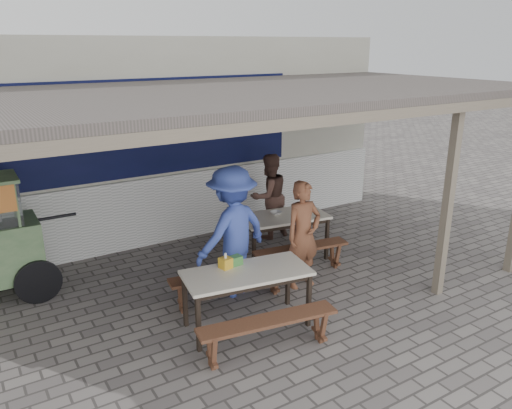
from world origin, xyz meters
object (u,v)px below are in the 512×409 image
at_px(table_left, 283,220).
at_px(table_right, 247,277).
at_px(tissue_box, 226,263).
at_px(bench_right_street, 268,327).
at_px(patron_wall_side, 269,196).
at_px(donation_box, 235,261).
at_px(bench_right_wall, 229,279).
at_px(bench_left_wall, 267,227).
at_px(condiment_jar, 301,209).
at_px(patron_right_table, 232,232).
at_px(patron_street_side, 303,235).
at_px(condiment_bowl, 276,213).
at_px(bench_left_street, 301,253).

distance_m(table_left, table_right, 2.14).
bearing_deg(tissue_box, bench_right_street, -85.36).
distance_m(table_right, patron_wall_side, 3.07).
relative_size(patron_wall_side, donation_box, 8.90).
relative_size(table_right, bench_right_street, 0.98).
bearing_deg(donation_box, bench_right_wall, 71.61).
bearing_deg(bench_left_wall, condiment_jar, -58.36).
bearing_deg(patron_right_table, patron_street_side, 147.10).
bearing_deg(donation_box, bench_left_wall, 47.76).
bearing_deg(bench_right_street, patron_wall_side, 65.85).
relative_size(patron_street_side, condiment_jar, 19.39).
relative_size(bench_left_wall, table_right, 0.94).
xyz_separation_m(table_left, bench_left_wall, (0.09, 0.62, -0.33)).
bearing_deg(condiment_bowl, donation_box, -138.56).
distance_m(condiment_jar, condiment_bowl, 0.43).
height_order(bench_right_street, donation_box, donation_box).
bearing_deg(condiment_jar, condiment_bowl, 165.66).
height_order(table_left, bench_right_street, table_left).
bearing_deg(patron_wall_side, donation_box, 45.23).
relative_size(table_left, table_right, 0.92).
relative_size(bench_left_street, tissue_box, 11.45).
distance_m(patron_right_table, donation_box, 0.72).
xyz_separation_m(bench_right_street, patron_wall_side, (2.00, 3.05, 0.43)).
bearing_deg(table_left, bench_left_wall, 90.00).
xyz_separation_m(condiment_jar, condiment_bowl, (-0.42, 0.11, -0.02)).
height_order(bench_left_street, bench_right_wall, same).
relative_size(bench_left_street, table_right, 0.94).
height_order(table_left, condiment_bowl, condiment_bowl).
relative_size(bench_left_wall, condiment_jar, 18.87).
relative_size(patron_right_table, condiment_bowl, 10.27).
bearing_deg(bench_left_street, patron_right_table, -172.53).
bearing_deg(bench_left_wall, bench_right_wall, -128.26).
xyz_separation_m(donation_box, condiment_bowl, (1.52, 1.34, -0.04)).
relative_size(patron_right_table, condiment_jar, 22.70).
relative_size(bench_left_street, bench_right_wall, 0.92).
xyz_separation_m(table_left, patron_wall_side, (0.34, 0.94, 0.10)).
height_order(bench_left_wall, table_right, table_right).
xyz_separation_m(patron_street_side, tissue_box, (-1.43, -0.32, 0.03)).
relative_size(bench_right_wall, donation_box, 9.57).
height_order(bench_left_wall, patron_right_table, patron_right_table).
height_order(bench_left_wall, donation_box, donation_box).
height_order(bench_left_street, patron_right_table, patron_right_table).
distance_m(patron_street_side, condiment_bowl, 1.07).
relative_size(patron_street_side, donation_box, 9.08).
bearing_deg(bench_right_street, condiment_bowl, 63.43).
bearing_deg(bench_right_wall, donation_box, -99.32).
bearing_deg(donation_box, patron_right_table, 63.35).
distance_m(patron_street_side, condiment_jar, 1.14).
distance_m(bench_right_street, patron_street_side, 1.85).
xyz_separation_m(table_left, bench_right_street, (-1.66, -2.11, -0.33)).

